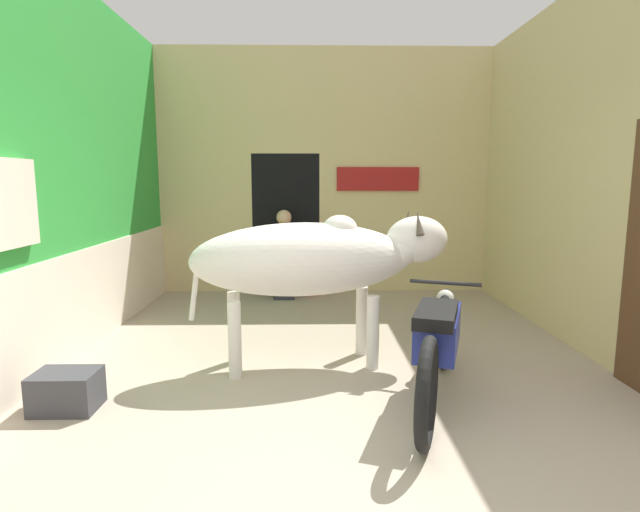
{
  "coord_description": "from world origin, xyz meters",
  "views": [
    {
      "loc": [
        -0.2,
        -2.59,
        1.63
      ],
      "look_at": [
        -0.11,
        2.11,
        0.92
      ],
      "focal_mm": 28.0,
      "sensor_mm": 36.0,
      "label": 1
    }
  ],
  "objects_px": {
    "plastic_stool": "(311,278)",
    "crate": "(66,391)",
    "cow": "(316,259)",
    "shopkeeper_seated": "(284,252)",
    "motorcycle_near": "(438,341)"
  },
  "relations": [
    {
      "from": "shopkeeper_seated",
      "to": "crate",
      "type": "xyz_separation_m",
      "value": [
        -1.38,
        -3.47,
        -0.51
      ]
    },
    {
      "from": "motorcycle_near",
      "to": "shopkeeper_seated",
      "type": "height_order",
      "value": "shopkeeper_seated"
    },
    {
      "from": "cow",
      "to": "shopkeeper_seated",
      "type": "xyz_separation_m",
      "value": [
        -0.41,
        2.61,
        -0.3
      ]
    },
    {
      "from": "shopkeeper_seated",
      "to": "plastic_stool",
      "type": "relative_size",
      "value": 2.63
    },
    {
      "from": "motorcycle_near",
      "to": "plastic_stool",
      "type": "relative_size",
      "value": 4.3
    },
    {
      "from": "plastic_stool",
      "to": "crate",
      "type": "height_order",
      "value": "plastic_stool"
    },
    {
      "from": "motorcycle_near",
      "to": "plastic_stool",
      "type": "distance_m",
      "value": 3.65
    },
    {
      "from": "cow",
      "to": "shopkeeper_seated",
      "type": "height_order",
      "value": "cow"
    },
    {
      "from": "cow",
      "to": "crate",
      "type": "xyz_separation_m",
      "value": [
        -1.8,
        -0.86,
        -0.82
      ]
    },
    {
      "from": "plastic_stool",
      "to": "cow",
      "type": "bearing_deg",
      "value": -89.2
    },
    {
      "from": "plastic_stool",
      "to": "crate",
      "type": "bearing_deg",
      "value": -115.83
    },
    {
      "from": "motorcycle_near",
      "to": "shopkeeper_seated",
      "type": "distance_m",
      "value": 3.62
    },
    {
      "from": "crate",
      "to": "cow",
      "type": "bearing_deg",
      "value": 25.66
    },
    {
      "from": "motorcycle_near",
      "to": "plastic_stool",
      "type": "height_order",
      "value": "motorcycle_near"
    },
    {
      "from": "cow",
      "to": "shopkeeper_seated",
      "type": "distance_m",
      "value": 2.66
    }
  ]
}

